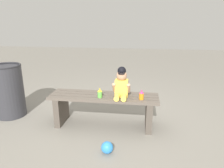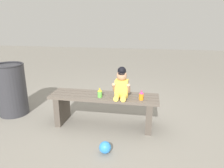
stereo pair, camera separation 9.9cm
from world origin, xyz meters
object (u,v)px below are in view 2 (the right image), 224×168
at_px(toy_ball, 105,147).
at_px(park_bench, 104,105).
at_px(trash_bin, 11,89).
at_px(sippy_cup_left, 100,93).
at_px(child_figure, 121,84).
at_px(sippy_cup_right, 141,95).

bearing_deg(toy_ball, park_bench, 102.99).
bearing_deg(trash_bin, toy_ball, -24.92).
relative_size(sippy_cup_left, toy_ball, 0.92).
height_order(child_figure, toy_ball, child_figure).
height_order(park_bench, toy_ball, park_bench).
height_order(park_bench, sippy_cup_right, sippy_cup_right).
height_order(child_figure, trash_bin, child_figure).
bearing_deg(toy_ball, trash_bin, 155.08).
height_order(sippy_cup_left, toy_ball, sippy_cup_left).
relative_size(sippy_cup_right, trash_bin, 0.16).
bearing_deg(sippy_cup_right, toy_ball, -122.63).
bearing_deg(sippy_cup_left, child_figure, 11.91).
bearing_deg(toy_ball, child_figure, 81.39).
relative_size(child_figure, sippy_cup_left, 3.26).
relative_size(park_bench, child_figure, 3.63).
height_order(park_bench, trash_bin, trash_bin).
xyz_separation_m(sippy_cup_right, trash_bin, (-1.98, 0.20, -0.10)).
bearing_deg(sippy_cup_right, child_figure, 167.52).
height_order(sippy_cup_left, sippy_cup_right, same).
relative_size(sippy_cup_right, toy_ball, 0.92).
bearing_deg(sippy_cup_left, trash_bin, 172.25).
bearing_deg(park_bench, sippy_cup_right, -9.32).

